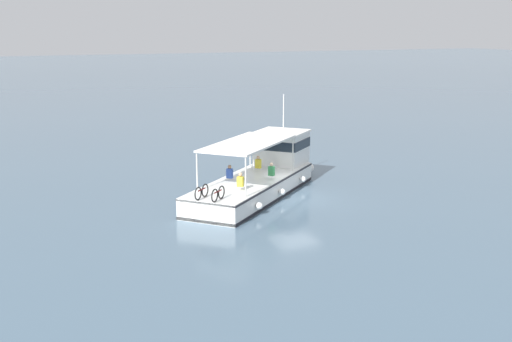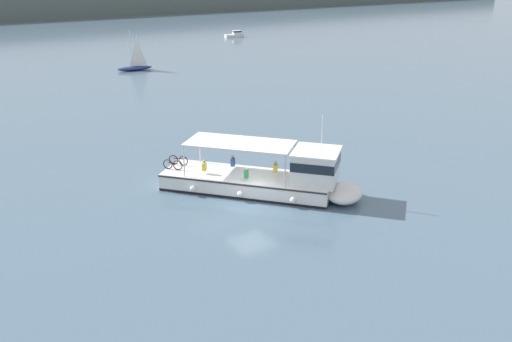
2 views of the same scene
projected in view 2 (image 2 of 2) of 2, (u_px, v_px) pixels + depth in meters
ground_plane at (251, 206)px, 33.55m from camera, size 400.00×400.00×0.00m
ferry_main at (271, 178)px, 35.00m from camera, size 10.67×11.63×5.32m
sailboat_far_right at (135, 66)px, 75.48m from camera, size 4.89×1.75×5.40m
motorboat_off_bow at (235, 34)px, 109.23m from camera, size 3.76×1.85×1.26m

